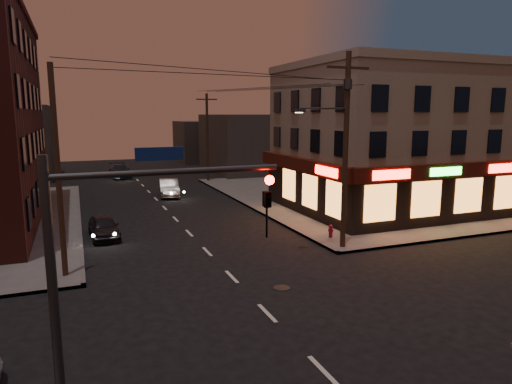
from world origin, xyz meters
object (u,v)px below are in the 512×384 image
sedan_mid (169,188)px  sedan_far (120,171)px  sedan_near (104,227)px  fire_hydrant (331,230)px

sedan_mid → sedan_far: 14.04m
sedan_far → sedan_near: bearing=-99.4°
sedan_near → fire_hydrant: sedan_near is taller
fire_hydrant → sedan_far: bearing=105.6°
sedan_near → sedan_mid: (6.13, 12.19, 0.09)m
sedan_near → sedan_far: size_ratio=0.75×
sedan_mid → sedan_far: bearing=109.1°
sedan_mid → fire_hydrant: sedan_mid is taller
sedan_mid → sedan_far: sedan_far is taller
sedan_near → sedan_far: 26.14m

